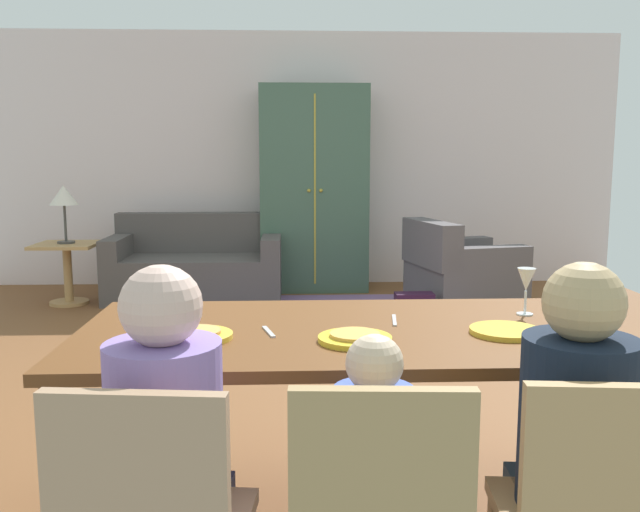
{
  "coord_description": "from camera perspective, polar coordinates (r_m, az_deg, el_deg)",
  "views": [
    {
      "loc": [
        -0.11,
        -3.71,
        1.37
      ],
      "look_at": [
        0.04,
        -0.14,
        0.85
      ],
      "focal_mm": 37.77,
      "sensor_mm": 36.0,
      "label": 1
    }
  ],
  "objects": [
    {
      "name": "couch",
      "position": [
        6.75,
        -10.41,
        -0.93
      ],
      "size": [
        1.67,
        0.86,
        0.82
      ],
      "color": "#4D4745",
      "rests_on": "ground_plane"
    },
    {
      "name": "ground_plane",
      "position": [
        4.45,
        -0.88,
        -9.79
      ],
      "size": [
        6.88,
        6.24,
        0.02
      ],
      "primitive_type": "cube",
      "color": "brown"
    },
    {
      "name": "armchair",
      "position": [
        6.21,
        11.72,
        -1.63
      ],
      "size": [
        1.03,
        1.03,
        0.82
      ],
      "color": "#544F51",
      "rests_on": "ground_plane"
    },
    {
      "name": "wine_glass",
      "position": [
        2.75,
        17.07,
        -2.09
      ],
      "size": [
        0.07,
        0.07,
        0.19
      ],
      "color": "silver",
      "rests_on": "dining_table"
    },
    {
      "name": "person_woman",
      "position": [
        2.05,
        20.37,
        -17.06
      ],
      "size": [
        0.3,
        0.41,
        1.11
      ],
      "color": "#273B49",
      "rests_on": "ground_plane"
    },
    {
      "name": "fork",
      "position": [
        2.4,
        -4.37,
        -6.41
      ],
      "size": [
        0.05,
        0.15,
        0.01
      ],
      "primitive_type": "cube",
      "rotation": [
        0.0,
        0.0,
        0.26
      ],
      "color": "silver",
      "rests_on": "dining_table"
    },
    {
      "name": "side_table",
      "position": [
        6.76,
        -20.61,
        -0.69
      ],
      "size": [
        0.56,
        0.56,
        0.58
      ],
      "color": "tan",
      "rests_on": "ground_plane"
    },
    {
      "name": "table_lamp",
      "position": [
        6.69,
        -20.89,
        4.66
      ],
      "size": [
        0.26,
        0.26,
        0.54
      ],
      "color": "#403F3B",
      "rests_on": "side_table"
    },
    {
      "name": "plate_near_woman",
      "position": [
        2.47,
        15.44,
        -6.15
      ],
      "size": [
        0.25,
        0.25,
        0.02
      ],
      "primitive_type": "cylinder",
      "color": "gold",
      "rests_on": "dining_table"
    },
    {
      "name": "area_rug",
      "position": [
        5.91,
        -0.1,
        -5.08
      ],
      "size": [
        2.6,
        1.8,
        0.01
      ],
      "primitive_type": "cube",
      "color": "slate",
      "rests_on": "ground_plane"
    },
    {
      "name": "plate_near_child",
      "position": [
        2.28,
        2.98,
        -7.03
      ],
      "size": [
        0.25,
        0.25,
        0.02
      ],
      "primitive_type": "cylinder",
      "color": "yellow",
      "rests_on": "dining_table"
    },
    {
      "name": "back_wall",
      "position": [
        7.4,
        -1.58,
        8.14
      ],
      "size": [
        6.88,
        0.1,
        2.7
      ],
      "primitive_type": "cube",
      "color": "silver",
      "rests_on": "ground_plane"
    },
    {
      "name": "person_man",
      "position": [
        1.93,
        -12.5,
        -18.34
      ],
      "size": [
        0.31,
        0.41,
        1.11
      ],
      "color": "#2A2E4A",
      "rests_on": "ground_plane"
    },
    {
      "name": "dining_table",
      "position": [
        2.47,
        2.57,
        -7.59
      ],
      "size": [
        1.96,
        0.98,
        0.76
      ],
      "color": "brown",
      "rests_on": "ground_plane"
    },
    {
      "name": "armoire",
      "position": [
        7.02,
        -0.52,
        5.68
      ],
      "size": [
        1.1,
        0.59,
        2.1
      ],
      "color": "#3F5C49",
      "rests_on": "ground_plane"
    },
    {
      "name": "pizza_near_man",
      "position": [
        2.35,
        -10.46,
        -6.33
      ],
      "size": [
        0.17,
        0.17,
        0.01
      ],
      "primitive_type": "cylinder",
      "color": "#DE9E4F",
      "rests_on": "plate_near_man"
    },
    {
      "name": "knife",
      "position": [
        2.57,
        6.32,
        -5.43
      ],
      "size": [
        0.04,
        0.17,
        0.01
      ],
      "primitive_type": "cube",
      "rotation": [
        0.0,
        0.0,
        -0.13
      ],
      "color": "silver",
      "rests_on": "dining_table"
    },
    {
      "name": "handbag",
      "position": [
        5.68,
        7.98,
        -4.41
      ],
      "size": [
        0.32,
        0.16,
        0.26
      ],
      "primitive_type": "cube",
      "color": "#2D132A",
      "rests_on": "ground_plane"
    },
    {
      "name": "pizza_near_child",
      "position": [
        2.28,
        2.98,
        -6.66
      ],
      "size": [
        0.17,
        0.17,
        0.01
      ],
      "primitive_type": "cylinder",
      "color": "gold",
      "rests_on": "plate_near_child"
    },
    {
      "name": "person_child",
      "position": [
        1.95,
        4.42,
        -20.58
      ],
      "size": [
        0.22,
        0.29,
        0.92
      ],
      "color": "#3E3E55",
      "rests_on": "ground_plane"
    },
    {
      "name": "plate_near_man",
      "position": [
        2.35,
        -10.45,
        -6.68
      ],
      "size": [
        0.25,
        0.25,
        0.02
      ],
      "primitive_type": "cylinder",
      "color": "yellow",
      "rests_on": "dining_table"
    }
  ]
}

